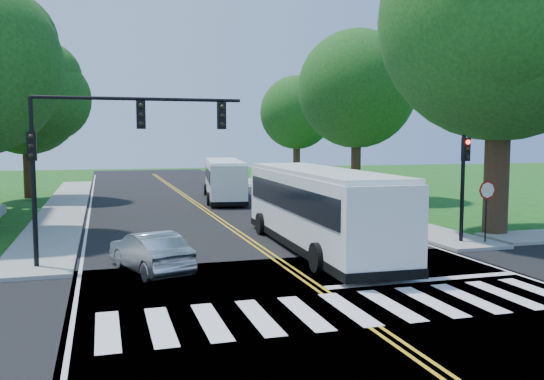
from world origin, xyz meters
name	(u,v)px	position (x,y,z in m)	size (l,w,h in m)	color
ground	(341,304)	(0.00, 0.00, 0.00)	(140.00, 140.00, 0.00)	#144511
road	(214,216)	(0.00, 18.00, 0.01)	(14.00, 96.00, 0.01)	black
cross_road	(341,304)	(0.00, 0.00, 0.01)	(60.00, 12.00, 0.01)	black
center_line	(202,208)	(0.00, 22.00, 0.01)	(0.36, 70.00, 0.01)	gold
edge_line_w	(89,212)	(-6.80, 22.00, 0.01)	(0.12, 70.00, 0.01)	silver
edge_line_e	(303,204)	(6.80, 22.00, 0.01)	(0.12, 70.00, 0.01)	silver
crosswalk	(348,309)	(0.00, -0.50, 0.02)	(12.60, 3.00, 0.01)	silver
stop_bar	(424,280)	(3.50, 1.60, 0.02)	(6.60, 0.40, 0.01)	silver
sidewalk_nw	(66,206)	(-8.30, 25.00, 0.07)	(2.60, 40.00, 0.15)	gray
sidewalk_ne	(309,198)	(8.30, 25.00, 0.07)	(2.60, 40.00, 0.15)	gray
tree_ne_big	(502,19)	(11.00, 8.00, 9.62)	(10.80, 10.80, 14.91)	black
tree_west_far	(26,101)	(-11.00, 30.00, 7.00)	(7.60, 7.60, 10.67)	black
tree_east_mid	(357,89)	(11.50, 24.00, 7.86)	(8.40, 8.40, 11.93)	black
tree_east_far	(297,113)	(12.50, 40.00, 6.86)	(7.20, 7.20, 10.34)	black
signal_nw	(106,139)	(-5.86, 6.43, 4.38)	(7.15, 0.46, 5.66)	black
signal_ne	(464,173)	(8.20, 6.44, 2.96)	(0.30, 0.46, 4.40)	black
stop_sign	(487,197)	(9.00, 5.98, 2.03)	(0.76, 0.08, 2.53)	black
bus_lead	(318,207)	(2.14, 7.23, 1.69)	(3.25, 12.36, 3.18)	white
bus_follow	(224,179)	(2.31, 26.21, 1.50)	(3.92, 11.13, 2.82)	white
hatchback	(150,252)	(-4.57, 5.14, 0.68)	(1.42, 4.08, 1.34)	#A9ABB0
suv	(361,219)	(5.62, 10.62, 0.62)	(2.00, 4.34, 1.21)	#B7BABE
dark_sedan	(284,197)	(5.19, 21.21, 0.59)	(1.61, 3.97, 1.15)	black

